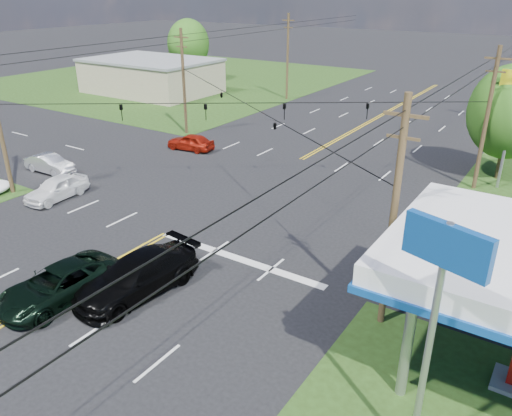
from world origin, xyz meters
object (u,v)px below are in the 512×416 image
Objects in this scene: retail_nw at (152,77)px; tree_right_a at (511,112)px; pole_ne at (487,118)px; pole_left_far at (288,56)px; polesign_se at (440,283)px; pole_se at (394,214)px; sedan_silver at (50,164)px; suv_black at (137,276)px; pickup_white at (57,188)px; pole_nw at (184,81)px; pickup_dkgreen at (59,284)px; tree_far_l at (188,44)px.

tree_right_a reaches higher than retail_nw.
pole_ne is (43.00, -13.00, 2.92)m from retail_nw.
pole_left_far reaches higher than polesign_se.
pole_se is 45.22m from pole_left_far.
suv_black is at bearing -118.52° from sedan_silver.
pickup_white is 27.00m from polesign_se.
pole_nw is at bearing -173.66° from tree_right_a.
tree_far_l is at bearing 126.78° from pickup_dkgreen.
pole_nw is at bearing -50.44° from tree_far_l.
pole_se and pole_nw have the same top height.
pole_se is 1.00× the size of pole_ne.
pole_ne is at bearing 72.29° from suv_black.
pole_ne reaches higher than pickup_dkgreen.
pole_left_far is 1.15× the size of tree_far_l.
tree_right_a is (44.00, -10.00, 2.87)m from retail_nw.
retail_nw is 59.12m from polesign_se.
tree_right_a is 31.13m from pickup_white.
pole_nw is 17.85m from pickup_white.
pole_ne is 24.51m from suv_black.
suv_black is at bearing -158.14° from pole_se.
retail_nw reaches higher than pickup_dkgreen.
tree_right_a is 1.34× the size of suv_black.
tree_far_l is 1.56× the size of pickup_dkgreen.
polesign_se is (30.36, -9.76, 5.37)m from sedan_silver.
pole_se is 11.50m from suv_black.
sedan_silver is (-4.79, 2.93, -0.07)m from pickup_white.
pickup_dkgreen reaches higher than pickup_white.
tree_right_a is at bearing 65.97° from pickup_dkgreen.
retail_nw is 31.33m from sedan_silver.
pickup_dkgreen is at bearing -116.32° from tree_right_a.
pole_se reaches higher than suv_black.
pickup_dkgreen is (32.50, -47.30, -4.42)m from tree_far_l.
pole_se is 1.00× the size of pole_nw.
pole_se is at bearing -92.73° from tree_right_a.
retail_nw reaches higher than suv_black.
pole_nw is 1.56× the size of suv_black.
suv_black is at bearing -68.69° from pole_left_far.
pickup_white is 5.61m from sedan_silver.
pickup_white is (3.50, -17.00, -4.17)m from pole_nw.
pole_ne is at bearing -66.57° from sedan_silver.
pole_nw is 2.16× the size of pickup_white.
tree_far_l reaches higher than pickup_dkgreen.
polesign_se is at bearing -44.25° from tree_far_l.
suv_black is (16.00, -41.01, -4.28)m from pole_left_far.
sedan_silver is (17.71, -37.07, -4.52)m from tree_far_l.
pole_left_far is at bearing 124.17° from polesign_se.
pole_ne is at bearing -16.82° from retail_nw.
pole_left_far is 19.42m from tree_far_l.
pole_left_far is 33.40m from sedan_silver.
pole_se reaches higher than tree_right_a.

